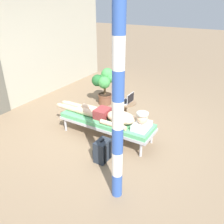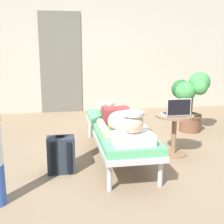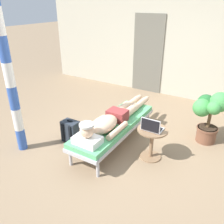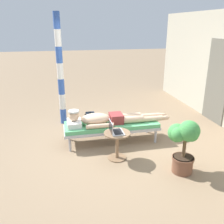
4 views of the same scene
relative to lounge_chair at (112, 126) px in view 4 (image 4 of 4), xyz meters
name	(u,v)px [view 4 (image 4 of 4)]	position (x,y,z in m)	size (l,w,h in m)	color
ground_plane	(116,145)	(0.22, 0.05, -0.35)	(40.00, 40.00, 0.00)	#8C7256
house_door_panel	(217,82)	(-0.64, 2.80, 0.67)	(0.84, 0.03, 2.04)	#625F54
lounge_chair	(112,126)	(0.00, 0.00, 0.00)	(0.61, 1.98, 0.42)	#B7B7BC
person_reclining	(107,119)	(0.00, -0.10, 0.17)	(0.53, 2.17, 0.33)	white
side_table	(117,141)	(0.72, -0.05, 0.01)	(0.48, 0.48, 0.52)	#8C6B4C
laptop	(114,130)	(0.72, -0.10, 0.24)	(0.31, 0.24, 0.23)	silver
backpack	(91,122)	(-0.71, -0.35, -0.15)	(0.30, 0.26, 0.42)	#262D38
potted_plant	(185,140)	(1.37, 0.93, 0.24)	(0.58, 0.57, 0.97)	brown
porch_post	(60,71)	(-1.27, -0.97, 0.97)	(0.15, 0.15, 2.64)	#3359B2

